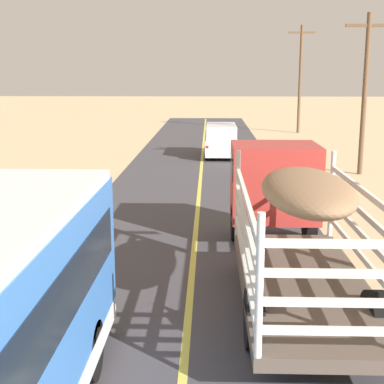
{
  "coord_description": "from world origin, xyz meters",
  "views": [
    {
      "loc": [
        0.41,
        -2.14,
        4.94
      ],
      "look_at": [
        0.0,
        10.95,
        2.11
      ],
      "focal_mm": 51.58,
      "sensor_mm": 36.0,
      "label": 1
    }
  ],
  "objects_px": {
    "power_pole_mid": "(365,90)",
    "car_far": "(221,139)",
    "livestock_truck": "(284,199)",
    "power_pole_far": "(300,76)"
  },
  "relations": [
    {
      "from": "power_pole_mid",
      "to": "car_far",
      "type": "bearing_deg",
      "value": 140.37
    },
    {
      "from": "car_far",
      "to": "power_pole_mid",
      "type": "relative_size",
      "value": 0.6
    },
    {
      "from": "livestock_truck",
      "to": "car_far",
      "type": "distance_m",
      "value": 19.27
    },
    {
      "from": "power_pole_mid",
      "to": "power_pole_far",
      "type": "xyz_separation_m",
      "value": [
        -0.0,
        19.71,
        0.54
      ]
    },
    {
      "from": "car_far",
      "to": "power_pole_mid",
      "type": "bearing_deg",
      "value": -39.63
    },
    {
      "from": "car_far",
      "to": "power_pole_mid",
      "type": "height_order",
      "value": "power_pole_mid"
    },
    {
      "from": "power_pole_far",
      "to": "livestock_truck",
      "type": "bearing_deg",
      "value": -99.57
    },
    {
      "from": "livestock_truck",
      "to": "car_far",
      "type": "height_order",
      "value": "livestock_truck"
    },
    {
      "from": "power_pole_mid",
      "to": "power_pole_far",
      "type": "distance_m",
      "value": 19.72
    },
    {
      "from": "car_far",
      "to": "power_pole_far",
      "type": "relative_size",
      "value": 0.52
    }
  ]
}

